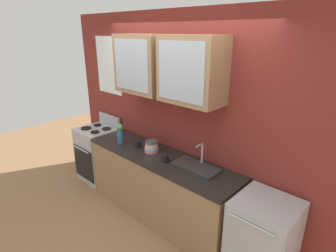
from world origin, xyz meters
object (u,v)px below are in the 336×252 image
stove_range (99,153)px  bowl_stack (152,147)px  sink_faucet (196,166)px  vase (120,134)px  cup_near_bowls (138,144)px  dishwasher (262,241)px  cup_near_sink (165,158)px

stove_range → bowl_stack: (1.28, 0.03, 0.51)m
sink_faucet → vase: bearing=-172.4°
stove_range → cup_near_bowls: size_ratio=9.02×
bowl_stack → vase: bearing=-167.0°
dishwasher → cup_near_bowls: bearing=179.8°
stove_range → cup_near_bowls: (1.03, 0.00, 0.48)m
stove_range → vase: bearing=-6.7°
bowl_stack → dishwasher: (1.60, -0.03, -0.52)m
stove_range → sink_faucet: (1.98, 0.07, 0.46)m
vase → cup_near_bowls: (0.26, 0.09, -0.11)m
bowl_stack → vase: vase is taller
dishwasher → bowl_stack: bearing=178.9°
cup_near_sink → sink_faucet: bearing=19.1°
bowl_stack → cup_near_sink: size_ratio=1.53×
bowl_stack → cup_near_bowls: 0.25m
cup_near_bowls → dishwasher: size_ratio=0.13×
vase → dishwasher: size_ratio=0.33×
stove_range → vase: size_ratio=3.67×
sink_faucet → cup_near_bowls: (-0.95, -0.07, 0.02)m
stove_range → vase: vase is taller
bowl_stack → vase: 0.53m
stove_range → cup_near_sink: stove_range is taller
sink_faucet → cup_near_sink: bearing=-160.9°
bowl_stack → dishwasher: size_ratio=0.21×
cup_near_sink → dishwasher: cup_near_sink is taller
bowl_stack → dishwasher: bearing=-1.1°
stove_range → cup_near_sink: 1.68m
cup_near_sink → dishwasher: (1.27, 0.05, -0.49)m
cup_near_sink → dishwasher: 1.36m
stove_range → sink_faucet: 2.04m
cup_near_bowls → dishwasher: cup_near_bowls is taller
sink_faucet → vase: (-1.21, -0.16, 0.13)m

